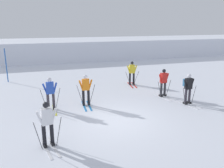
% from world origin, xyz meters
% --- Properties ---
extents(ground_plane, '(120.00, 120.00, 0.00)m').
position_xyz_m(ground_plane, '(0.00, 0.00, 0.00)').
color(ground_plane, silver).
extents(far_snow_ridge, '(80.00, 9.17, 2.29)m').
position_xyz_m(far_snow_ridge, '(0.00, 20.87, 1.14)').
color(far_snow_ridge, silver).
rests_on(far_snow_ridge, ground).
extents(skier_white, '(0.99, 1.64, 1.71)m').
position_xyz_m(skier_white, '(-3.08, -1.44, 0.92)').
color(skier_white, silver).
rests_on(skier_white, ground).
extents(skier_black, '(0.99, 1.64, 1.71)m').
position_xyz_m(skier_black, '(4.48, 0.95, 0.96)').
color(skier_black, silver).
rests_on(skier_black, ground).
extents(skier_yellow, '(0.99, 1.64, 1.71)m').
position_xyz_m(skier_yellow, '(3.15, 5.74, 0.95)').
color(skier_yellow, red).
rests_on(skier_yellow, ground).
extents(skier_red, '(0.99, 1.64, 1.71)m').
position_xyz_m(skier_red, '(3.89, 2.54, 0.92)').
color(skier_red, silver).
rests_on(skier_red, ground).
extents(skier_orange, '(1.00, 1.62, 1.71)m').
position_xyz_m(skier_orange, '(-0.90, 2.43, 0.92)').
color(skier_orange, '#237AC6').
rests_on(skier_orange, ground).
extents(skier_blue, '(1.00, 1.61, 1.71)m').
position_xyz_m(skier_blue, '(-2.76, 2.34, 0.92)').
color(skier_blue, gold).
rests_on(skier_blue, ground).
extents(trail_marker_pole, '(0.07, 0.07, 2.55)m').
position_xyz_m(trail_marker_pole, '(-5.55, 9.38, 1.27)').
color(trail_marker_pole, '#1E56AD').
rests_on(trail_marker_pole, ground).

